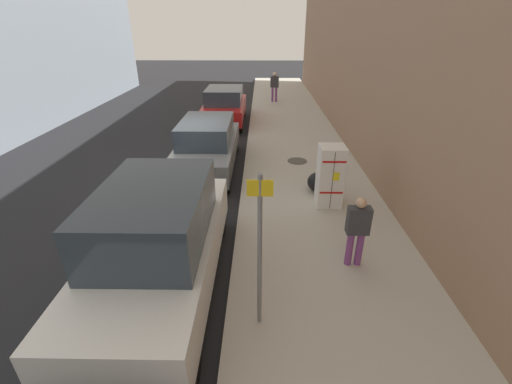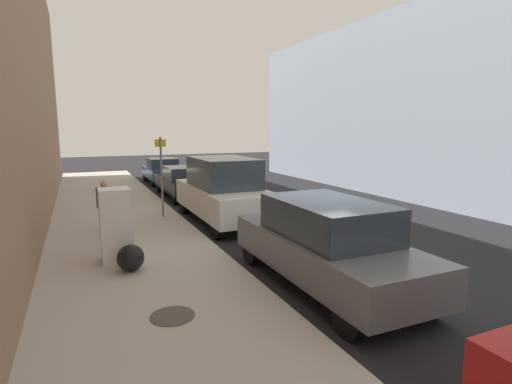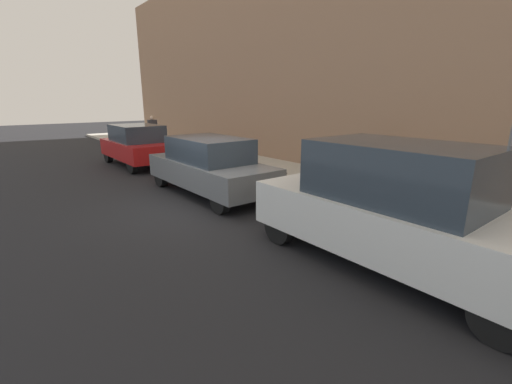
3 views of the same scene
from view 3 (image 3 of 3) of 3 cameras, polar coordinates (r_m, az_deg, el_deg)
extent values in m
plane|color=black|center=(9.73, -8.40, -1.85)|extent=(80.00, 80.00, 0.00)
cube|color=#B2ADA0|center=(12.07, 7.83, 1.88)|extent=(4.02, 44.00, 0.16)
cube|color=#937056|center=(14.23, 17.74, 22.25)|extent=(2.03, 39.60, 9.48)
cube|color=white|center=(10.94, 17.22, 4.80)|extent=(0.66, 0.66, 1.65)
cube|color=black|center=(10.76, 18.68, 4.52)|extent=(0.01, 0.01, 1.56)
cube|color=yellow|center=(10.81, 18.99, 5.23)|extent=(0.16, 0.01, 0.22)
cube|color=red|center=(10.68, 18.92, 7.29)|extent=(0.59, 0.01, 0.05)
cube|color=red|center=(10.82, 18.54, 2.81)|extent=(0.59, 0.01, 0.05)
cylinder|color=#47443F|center=(12.78, 3.68, 3.13)|extent=(0.70, 0.70, 0.02)
cylinder|color=slate|center=(7.45, 35.98, 1.98)|extent=(0.07, 0.07, 2.66)
sphere|color=black|center=(11.36, 13.13, 2.65)|extent=(0.56, 0.56, 0.56)
cylinder|color=#7A3D7F|center=(21.37, -16.42, 8.56)|extent=(0.14, 0.14, 0.87)
cylinder|color=#7A3D7F|center=(21.29, -17.00, 8.49)|extent=(0.14, 0.14, 0.87)
cube|color=#333338|center=(21.26, -16.87, 10.57)|extent=(0.51, 0.22, 0.66)
sphere|color=beige|center=(21.24, -16.96, 11.77)|extent=(0.24, 0.24, 0.24)
cylinder|color=#7A3D7F|center=(9.98, 29.98, -0.14)|extent=(0.14, 0.14, 0.75)
cylinder|color=#7A3D7F|center=(9.80, 29.54, -0.33)|extent=(0.14, 0.14, 0.75)
cube|color=#333338|center=(9.76, 30.27, 3.50)|extent=(0.44, 0.22, 0.57)
sphere|color=tan|center=(9.70, 30.57, 5.72)|extent=(0.20, 0.20, 0.20)
cube|color=red|center=(15.98, -19.06, 6.76)|extent=(1.96, 4.43, 0.70)
cube|color=#2D3842|center=(15.90, -19.27, 9.25)|extent=(1.72, 2.43, 0.70)
cylinder|color=black|center=(14.88, -13.75, 5.22)|extent=(0.22, 0.73, 0.73)
cylinder|color=black|center=(14.26, -19.94, 4.33)|extent=(0.22, 0.73, 0.73)
cylinder|color=black|center=(17.80, -18.15, 6.47)|extent=(0.22, 0.73, 0.73)
cylinder|color=black|center=(17.29, -23.42, 5.75)|extent=(0.22, 0.73, 0.73)
cube|color=slate|center=(10.53, -7.70, 3.30)|extent=(1.87, 4.79, 0.70)
cube|color=#2D3842|center=(10.42, -7.84, 7.07)|extent=(1.65, 2.63, 0.70)
cylinder|color=black|center=(9.63, 2.10, 0.16)|extent=(0.22, 0.66, 0.66)
cylinder|color=black|center=(8.71, -6.01, -1.54)|extent=(0.22, 0.66, 0.66)
cylinder|color=black|center=(12.54, -8.76, 3.52)|extent=(0.22, 0.66, 0.66)
cylinder|color=black|center=(11.85, -15.54, 2.46)|extent=(0.22, 0.66, 0.66)
cube|color=silver|center=(6.31, 21.91, -4.89)|extent=(2.00, 5.02, 0.85)
cube|color=#2D3842|center=(6.08, 22.73, 3.12)|extent=(1.76, 2.76, 0.95)
cylinder|color=black|center=(5.11, 35.70, -16.84)|extent=(0.22, 0.69, 0.69)
cylinder|color=black|center=(8.14, 13.06, -2.93)|extent=(0.22, 0.69, 0.69)
cylinder|color=black|center=(6.92, 3.94, -5.79)|extent=(0.22, 0.69, 0.69)
camera|label=1|loc=(7.67, 73.38, 18.40)|focal=24.00mm
camera|label=2|loc=(18.01, -6.41, 16.01)|focal=28.00mm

